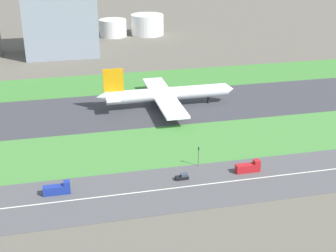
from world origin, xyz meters
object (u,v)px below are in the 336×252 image
airliner (164,94)px  car_1 (182,177)px  hangar_building (60,14)px  fuel_tank_centre (147,25)px  truck_0 (58,189)px  fuel_tank_west (113,28)px  traffic_light (198,155)px  truck_1 (248,167)px

airliner → car_1: (-9.21, -68.00, -5.31)m
hangar_building → fuel_tank_centre: size_ratio=2.05×
hangar_building → fuel_tank_centre: (65.60, 45.00, -17.99)m
truck_0 → airliner: bearing=53.9°
truck_0 → fuel_tank_west: (44.90, 227.00, 4.73)m
airliner → traffic_light: 60.05m
car_1 → traffic_light: traffic_light is taller
truck_0 → fuel_tank_west: 231.45m
truck_0 → fuel_tank_centre: bearing=72.5°
truck_0 → fuel_tank_centre: fuel_tank_centre is taller
traffic_light → truck_1: bearing=-27.4°
airliner → truck_1: bearing=-78.3°
hangar_building → fuel_tank_west: 62.52m
traffic_light → hangar_building: hangar_building is taller
truck_1 → traffic_light: traffic_light is taller
truck_0 → fuel_tank_centre: (71.63, 227.00, 6.08)m
traffic_light → fuel_tank_west: fuel_tank_west is taller
hangar_building → fuel_tank_west: size_ratio=2.50×
truck_0 → truck_1: (63.60, 0.00, 0.00)m
truck_0 → hangar_building: bearing=88.1°
airliner → fuel_tank_west: size_ratio=3.16×
airliner → fuel_tank_west: airliner is taller
airliner → fuel_tank_west: 159.07m
traffic_light → truck_0: bearing=-170.6°
fuel_tank_centre → airliner: bearing=-97.9°
truck_1 → car_1: bearing=180.0°
truck_1 → fuel_tank_centre: size_ratio=0.33×
truck_0 → hangar_building: 183.68m
fuel_tank_west → truck_1: bearing=-85.3°
airliner → traffic_light: size_ratio=9.03×
car_1 → truck_1: bearing=-0.0°
truck_1 → truck_0: bearing=180.0°
fuel_tank_west → fuel_tank_centre: bearing=0.0°
fuel_tank_centre → traffic_light: bearing=-96.1°
truck_1 → fuel_tank_centre: (8.04, 227.00, 6.08)m
truck_0 → car_1: bearing=0.0°
truck_1 → traffic_light: size_ratio=1.17×
car_1 → truck_0: bearing=-180.0°
car_1 → fuel_tank_west: (4.54, 227.00, 5.47)m
traffic_light → hangar_building: size_ratio=0.14×
truck_1 → traffic_light: 17.57m
truck_0 → traffic_light: traffic_light is taller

